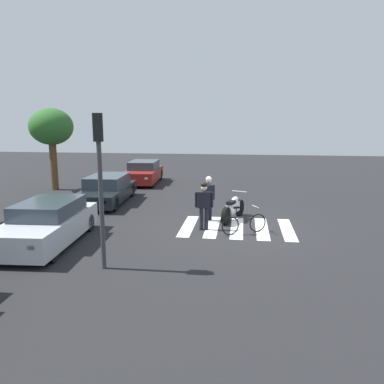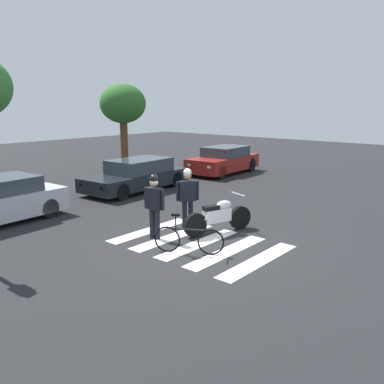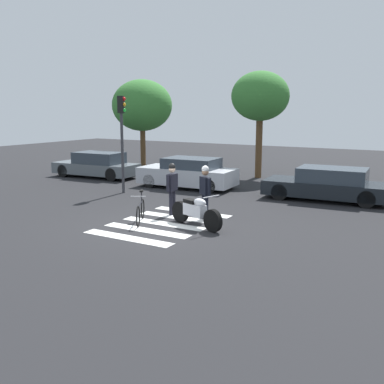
{
  "view_description": "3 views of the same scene",
  "coord_description": "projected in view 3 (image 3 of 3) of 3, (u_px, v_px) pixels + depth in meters",
  "views": [
    {
      "loc": [
        -13.51,
        -0.16,
        3.89
      ],
      "look_at": [
        0.35,
        1.71,
        1.22
      ],
      "focal_mm": 35.5,
      "sensor_mm": 36.0,
      "label": 1
    },
    {
      "loc": [
        -7.84,
        -6.44,
        3.58
      ],
      "look_at": [
        0.86,
        0.96,
        1.1
      ],
      "focal_mm": 38.62,
      "sensor_mm": 36.0,
      "label": 2
    },
    {
      "loc": [
        7.46,
        -11.03,
        3.51
      ],
      "look_at": [
        0.12,
        1.57,
        0.76
      ],
      "focal_mm": 41.08,
      "sensor_mm": 36.0,
      "label": 3
    }
  ],
  "objects": [
    {
      "name": "street_tree_mid",
      "position": [
        260.0,
        97.0,
        22.21
      ],
      "size": [
        2.93,
        2.93,
        5.42
      ],
      "color": "brown",
      "rests_on": "ground_plane"
    },
    {
      "name": "street_tree_near",
      "position": [
        142.0,
        106.0,
        25.95
      ],
      "size": [
        3.55,
        3.55,
        5.25
      ],
      "color": "brown",
      "rests_on": "ground_plane"
    },
    {
      "name": "crosswalk_stripes",
      "position": [
        163.0,
        223.0,
        13.7
      ],
      "size": [
        2.89,
        4.05,
        0.01
      ],
      "color": "silver",
      "rests_on": "ground_plane"
    },
    {
      "name": "police_motorcycle",
      "position": [
        196.0,
        212.0,
        13.24
      ],
      "size": [
        2.09,
        0.94,
        1.05
      ],
      "color": "black",
      "rests_on": "ground_plane"
    },
    {
      "name": "car_grey_coupe",
      "position": [
        97.0,
        165.0,
        22.96
      ],
      "size": [
        4.69,
        1.95,
        1.32
      ],
      "color": "black",
      "rests_on": "ground_plane"
    },
    {
      "name": "ground_plane",
      "position": [
        163.0,
        224.0,
        13.7
      ],
      "size": [
        60.0,
        60.0,
        0.0
      ],
      "primitive_type": "plane",
      "color": "#232326"
    },
    {
      "name": "traffic_light_pole",
      "position": [
        122.0,
        128.0,
        18.27
      ],
      "size": [
        0.35,
        0.3,
        4.06
      ],
      "color": "#38383D",
      "rests_on": "ground_plane"
    },
    {
      "name": "car_silver_sedan",
      "position": [
        188.0,
        173.0,
        19.91
      ],
      "size": [
        4.49,
        2.08,
        1.36
      ],
      "color": "black",
      "rests_on": "ground_plane"
    },
    {
      "name": "leaning_bicycle",
      "position": [
        141.0,
        211.0,
        13.77
      ],
      "size": [
        0.87,
        1.52,
        0.98
      ],
      "color": "black",
      "rests_on": "ground_plane"
    },
    {
      "name": "car_black_suv",
      "position": [
        327.0,
        185.0,
        17.13
      ],
      "size": [
        4.8,
        2.13,
        1.29
      ],
      "color": "black",
      "rests_on": "ground_plane"
    },
    {
      "name": "officer_on_foot",
      "position": [
        172.0,
        185.0,
        14.73
      ],
      "size": [
        0.25,
        0.66,
        1.75
      ],
      "color": "black",
      "rests_on": "ground_plane"
    },
    {
      "name": "officer_by_motorcycle",
      "position": [
        205.0,
        189.0,
        14.05
      ],
      "size": [
        0.54,
        0.45,
        1.76
      ],
      "color": "black",
      "rests_on": "ground_plane"
    }
  ]
}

